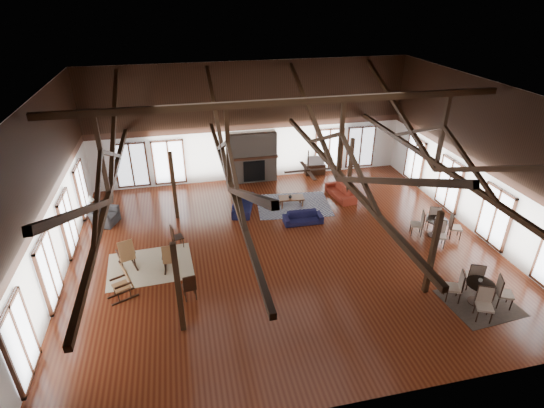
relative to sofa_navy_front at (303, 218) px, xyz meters
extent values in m
plane|color=#602814|center=(-1.29, -1.82, -0.25)|extent=(16.00, 16.00, 0.00)
cube|color=black|center=(-1.29, -1.82, 5.75)|extent=(16.00, 14.00, 0.02)
cube|color=white|center=(-1.29, 5.18, 2.75)|extent=(16.00, 0.02, 6.00)
cube|color=white|center=(-1.29, -8.82, 2.75)|extent=(16.00, 0.02, 6.00)
cube|color=white|center=(-9.29, -1.82, 2.75)|extent=(0.02, 14.00, 6.00)
cube|color=white|center=(6.71, -1.82, 2.75)|extent=(0.02, 14.00, 6.00)
cube|color=black|center=(-1.29, -1.82, 5.50)|extent=(15.60, 0.18, 0.22)
cube|color=black|center=(-7.29, -1.82, 2.80)|extent=(0.16, 13.70, 0.18)
cube|color=black|center=(-7.29, -1.82, 4.15)|extent=(0.14, 0.14, 2.70)
cube|color=black|center=(-7.29, 1.68, 4.03)|extent=(0.15, 7.07, 3.12)
cube|color=black|center=(-7.29, -5.32, 4.03)|extent=(0.15, 7.07, 3.12)
cube|color=black|center=(-3.29, -1.82, 2.80)|extent=(0.16, 13.70, 0.18)
cube|color=black|center=(-3.29, -1.82, 4.15)|extent=(0.14, 0.14, 2.70)
cube|color=black|center=(-3.29, 1.68, 4.03)|extent=(0.15, 7.07, 3.12)
cube|color=black|center=(-3.29, -5.32, 4.03)|extent=(0.15, 7.07, 3.12)
cube|color=black|center=(0.71, -1.82, 2.80)|extent=(0.16, 13.70, 0.18)
cube|color=black|center=(0.71, -1.82, 4.15)|extent=(0.14, 0.14, 2.70)
cube|color=black|center=(0.71, 1.68, 4.03)|extent=(0.15, 7.07, 3.12)
cube|color=black|center=(0.71, -5.32, 4.03)|extent=(0.15, 7.07, 3.12)
cube|color=black|center=(4.71, -1.82, 2.80)|extent=(0.16, 13.70, 0.18)
cube|color=black|center=(4.71, -1.82, 4.15)|extent=(0.14, 0.14, 2.70)
cube|color=black|center=(4.71, 1.68, 4.03)|extent=(0.15, 7.07, 3.12)
cube|color=black|center=(4.71, -5.32, 4.03)|extent=(0.15, 7.07, 3.12)
cube|color=black|center=(-5.29, -5.32, 1.28)|extent=(0.16, 0.16, 3.05)
cube|color=black|center=(2.71, -5.32, 1.28)|extent=(0.16, 0.16, 3.05)
cube|color=black|center=(-5.29, 1.68, 1.28)|extent=(0.16, 0.16, 3.05)
cube|color=black|center=(2.71, 1.68, 1.28)|extent=(0.16, 0.16, 3.05)
cube|color=#76685A|center=(-1.29, 4.86, 1.05)|extent=(2.40, 0.62, 2.60)
cube|color=black|center=(-1.29, 4.54, 0.40)|extent=(1.10, 0.06, 1.10)
cube|color=#361B10|center=(-1.29, 4.58, 1.10)|extent=(2.50, 0.20, 0.12)
cylinder|color=black|center=(-0.79, -2.82, 3.80)|extent=(0.04, 0.04, 0.70)
cylinder|color=black|center=(-0.79, -2.82, 3.45)|extent=(0.20, 0.20, 0.10)
cube|color=black|center=(-0.34, -2.82, 3.45)|extent=(0.70, 0.12, 0.02)
cube|color=black|center=(-0.79, -2.37, 3.45)|extent=(0.12, 0.70, 0.02)
cube|color=black|center=(-1.24, -2.82, 3.45)|extent=(0.70, 0.12, 0.02)
cube|color=black|center=(-0.79, -3.27, 3.45)|extent=(0.12, 0.70, 0.02)
imported|color=#141335|center=(0.00, 0.00, 0.00)|extent=(1.69, 0.68, 0.49)
imported|color=#121333|center=(-2.32, 1.75, 0.05)|extent=(2.18, 1.33, 0.60)
imported|color=maroon|center=(2.47, 1.98, 0.04)|extent=(2.03, 1.00, 0.57)
cube|color=brown|center=(-0.09, 1.62, 0.17)|extent=(1.21, 0.69, 0.06)
cube|color=brown|center=(-0.57, 1.43, -0.05)|extent=(0.06, 0.06, 0.38)
cube|color=brown|center=(-0.57, 1.81, -0.05)|extent=(0.06, 0.06, 0.38)
cube|color=brown|center=(0.40, 1.43, -0.05)|extent=(0.06, 0.06, 0.38)
cube|color=brown|center=(0.40, 1.81, -0.05)|extent=(0.06, 0.06, 0.38)
imported|color=#B2B2B2|center=(-0.15, 1.58, 0.28)|extent=(0.21, 0.21, 0.17)
imported|color=#2D2D2F|center=(-8.31, 1.80, 0.09)|extent=(1.31, 1.23, 0.68)
cube|color=black|center=(-8.89, 2.52, 0.03)|extent=(0.42, 0.42, 0.56)
cylinder|color=black|center=(-8.89, 2.52, 0.48)|extent=(0.08, 0.08, 0.33)
cone|color=beige|center=(-8.89, 2.52, 0.70)|extent=(0.30, 0.30, 0.24)
cube|color=brown|center=(-7.15, -1.67, 0.21)|extent=(0.66, 0.65, 0.05)
cube|color=brown|center=(-7.07, -1.90, 0.58)|extent=(0.56, 0.37, 0.76)
cube|color=black|center=(-7.35, -1.75, -0.22)|extent=(0.36, 0.90, 0.05)
cube|color=black|center=(-6.94, -1.60, -0.22)|extent=(0.36, 0.90, 0.05)
cube|color=brown|center=(-5.62, -2.11, 0.15)|extent=(0.48, 0.46, 0.05)
cube|color=brown|center=(-5.63, -2.32, 0.47)|extent=(0.46, 0.20, 0.66)
cube|color=black|center=(-5.81, -2.10, -0.22)|extent=(0.08, 0.81, 0.05)
cube|color=black|center=(-5.43, -2.12, -0.22)|extent=(0.08, 0.81, 0.05)
cube|color=brown|center=(-7.18, -3.41, 0.20)|extent=(0.65, 0.66, 0.05)
cube|color=brown|center=(-6.96, -3.32, 0.55)|extent=(0.39, 0.54, 0.73)
cube|color=black|center=(-7.09, -3.61, -0.22)|extent=(0.84, 0.41, 0.05)
cube|color=black|center=(-7.26, -3.22, -0.22)|extent=(0.84, 0.41, 0.05)
cube|color=black|center=(-5.31, -0.73, 0.19)|extent=(0.51, 0.51, 0.05)
cube|color=black|center=(-5.49, -0.79, 0.45)|extent=(0.15, 0.40, 0.53)
cylinder|color=black|center=(-5.31, -0.73, -0.03)|extent=(0.03, 0.03, 0.44)
cube|color=black|center=(-5.01, -3.93, 0.20)|extent=(0.47, 0.47, 0.05)
cube|color=black|center=(-4.99, -4.11, 0.47)|extent=(0.42, 0.10, 0.55)
cylinder|color=black|center=(-5.01, -3.93, -0.02)|extent=(0.03, 0.03, 0.45)
cylinder|color=black|center=(4.03, -6.19, 0.50)|extent=(0.88, 0.88, 0.04)
cylinder|color=black|center=(4.03, -6.19, 0.14)|extent=(0.10, 0.10, 0.73)
cylinder|color=black|center=(4.03, -6.19, -0.23)|extent=(0.53, 0.53, 0.04)
cylinder|color=black|center=(4.96, -2.21, 0.48)|extent=(0.86, 0.86, 0.04)
cylinder|color=black|center=(4.96, -2.21, 0.13)|extent=(0.10, 0.10, 0.71)
cylinder|color=black|center=(4.96, -2.21, -0.23)|extent=(0.52, 0.52, 0.04)
imported|color=#B2B2B2|center=(4.06, -6.11, 0.57)|extent=(0.17, 0.17, 0.10)
imported|color=#B2B2B2|center=(4.94, -2.18, 0.56)|extent=(0.14, 0.14, 0.10)
cube|color=black|center=(2.11, 4.93, 0.03)|extent=(1.10, 0.41, 0.55)
imported|color=#B2B2B2|center=(2.12, 4.93, 0.58)|extent=(0.94, 0.22, 0.54)
cube|color=tan|center=(-6.35, -1.82, -0.24)|extent=(3.13, 2.52, 0.01)
cube|color=#161A40|center=(0.03, 1.66, -0.24)|extent=(3.59, 2.85, 0.01)
cube|color=black|center=(4.13, -6.25, -0.24)|extent=(2.31, 2.13, 0.01)
camera|label=1|loc=(-4.78, -15.21, 8.97)|focal=28.00mm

